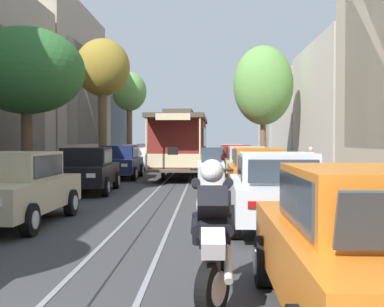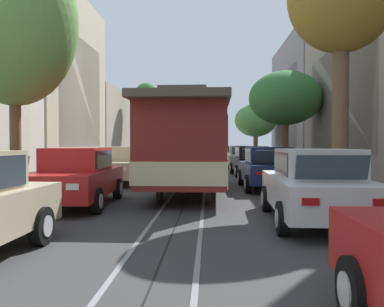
{
  "view_description": "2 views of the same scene",
  "coord_description": "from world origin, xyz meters",
  "px_view_note": "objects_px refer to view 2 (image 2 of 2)",
  "views": [
    {
      "loc": [
        1.31,
        -2.43,
        1.84
      ],
      "look_at": [
        0.56,
        23.41,
        1.16
      ],
      "focal_mm": 47.04,
      "sensor_mm": 36.0,
      "label": 1
    },
    {
      "loc": [
        -0.69,
        36.6,
        1.67
      ],
      "look_at": [
        0.55,
        7.87,
        1.02
      ],
      "focal_mm": 37.13,
      "sensor_mm": 36.0,
      "label": 2
    }
  ],
  "objects_px": {
    "street_tree_kerb_left_near": "(256,121)",
    "street_tree_kerb_left_second": "(285,99)",
    "street_tree_kerb_right_second": "(14,23)",
    "parked_car_white_near_left": "(234,155)",
    "parked_car_white_second_right": "(161,157)",
    "parked_car_beige_second_left": "(240,157)",
    "street_tree_kerb_left_mid": "(341,2)",
    "parked_car_orange_near_right": "(168,155)",
    "parked_car_red_fifth_right": "(77,176)",
    "street_tree_kerb_right_near": "(146,105)",
    "pedestrian_on_left_pavement": "(63,162)",
    "parked_car_black_mid_left": "(251,161)",
    "parked_car_navy_fourth_left": "(268,168)",
    "parked_car_beige_fourth_right": "(122,165)",
    "cable_car_trolley": "(189,145)",
    "motorcycle_with_rider": "(185,153)",
    "parked_car_white_fifth_left": "(315,185)",
    "parked_car_orange_mid_right": "(144,160)"
  },
  "relations": [
    {
      "from": "parked_car_red_fifth_right",
      "to": "parked_car_black_mid_left",
      "type": "bearing_deg",
      "value": -118.62
    },
    {
      "from": "street_tree_kerb_left_mid",
      "to": "street_tree_kerb_left_second",
      "type": "bearing_deg",
      "value": -92.36
    },
    {
      "from": "parked_car_white_near_left",
      "to": "parked_car_navy_fourth_left",
      "type": "relative_size",
      "value": 1.0
    },
    {
      "from": "parked_car_orange_near_right",
      "to": "parked_car_red_fifth_right",
      "type": "relative_size",
      "value": 0.99
    },
    {
      "from": "street_tree_kerb_left_mid",
      "to": "cable_car_trolley",
      "type": "bearing_deg",
      "value": -24.54
    },
    {
      "from": "parked_car_orange_near_right",
      "to": "cable_car_trolley",
      "type": "height_order",
      "value": "cable_car_trolley"
    },
    {
      "from": "street_tree_kerb_left_near",
      "to": "street_tree_kerb_left_second",
      "type": "relative_size",
      "value": 0.91
    },
    {
      "from": "parked_car_beige_fourth_right",
      "to": "street_tree_kerb_left_second",
      "type": "height_order",
      "value": "street_tree_kerb_left_second"
    },
    {
      "from": "parked_car_white_second_right",
      "to": "parked_car_orange_near_right",
      "type": "bearing_deg",
      "value": -88.58
    },
    {
      "from": "parked_car_orange_near_right",
      "to": "street_tree_kerb_left_second",
      "type": "xyz_separation_m",
      "value": [
        -7.75,
        12.15,
        3.39
      ]
    },
    {
      "from": "street_tree_kerb_left_near",
      "to": "street_tree_kerb_right_second",
      "type": "height_order",
      "value": "street_tree_kerb_right_second"
    },
    {
      "from": "street_tree_kerb_left_second",
      "to": "parked_car_black_mid_left",
      "type": "bearing_deg",
      "value": 15.38
    },
    {
      "from": "parked_car_orange_near_right",
      "to": "pedestrian_on_left_pavement",
      "type": "xyz_separation_m",
      "value": [
        2.9,
        16.82,
        0.08
      ]
    },
    {
      "from": "parked_car_orange_near_right",
      "to": "street_tree_kerb_right_second",
      "type": "xyz_separation_m",
      "value": [
        1.62,
        23.68,
        4.13
      ]
    },
    {
      "from": "street_tree_kerb_left_second",
      "to": "pedestrian_on_left_pavement",
      "type": "height_order",
      "value": "street_tree_kerb_left_second"
    },
    {
      "from": "parked_car_white_near_left",
      "to": "street_tree_kerb_left_mid",
      "type": "distance_m",
      "value": 23.37
    },
    {
      "from": "parked_car_white_fifth_left",
      "to": "street_tree_kerb_right_near",
      "type": "xyz_separation_m",
      "value": [
        7.72,
        -25.79,
        4.3
      ]
    },
    {
      "from": "parked_car_white_near_left",
      "to": "parked_car_orange_mid_right",
      "type": "bearing_deg",
      "value": 63.95
    },
    {
      "from": "street_tree_kerb_right_near",
      "to": "pedestrian_on_left_pavement",
      "type": "relative_size",
      "value": 4.51
    },
    {
      "from": "parked_car_red_fifth_right",
      "to": "pedestrian_on_left_pavement",
      "type": "xyz_separation_m",
      "value": [
        2.86,
        -6.61,
        0.08
      ]
    },
    {
      "from": "parked_car_navy_fourth_left",
      "to": "street_tree_kerb_left_second",
      "type": "bearing_deg",
      "value": -105.7
    },
    {
      "from": "parked_car_red_fifth_right",
      "to": "parked_car_orange_mid_right",
      "type": "bearing_deg",
      "value": -89.75
    },
    {
      "from": "street_tree_kerb_right_second",
      "to": "street_tree_kerb_left_near",
      "type": "bearing_deg",
      "value": -110.87
    },
    {
      "from": "street_tree_kerb_right_near",
      "to": "street_tree_kerb_left_second",
      "type": "bearing_deg",
      "value": 127.84
    },
    {
      "from": "parked_car_black_mid_left",
      "to": "parked_car_white_fifth_left",
      "type": "bearing_deg",
      "value": 90.12
    },
    {
      "from": "cable_car_trolley",
      "to": "motorcycle_with_rider",
      "type": "height_order",
      "value": "cable_car_trolley"
    },
    {
      "from": "parked_car_orange_near_right",
      "to": "parked_car_red_fifth_right",
      "type": "distance_m",
      "value": 23.44
    },
    {
      "from": "parked_car_beige_second_left",
      "to": "street_tree_kerb_left_mid",
      "type": "xyz_separation_m",
      "value": [
        -1.51,
        16.7,
        4.9
      ]
    },
    {
      "from": "street_tree_kerb_left_mid",
      "to": "parked_car_red_fifth_right",
      "type": "bearing_deg",
      "value": 6.17
    },
    {
      "from": "parked_car_orange_mid_right",
      "to": "street_tree_kerb_left_near",
      "type": "height_order",
      "value": "street_tree_kerb_left_near"
    },
    {
      "from": "parked_car_white_fifth_left",
      "to": "motorcycle_with_rider",
      "type": "xyz_separation_m",
      "value": [
        4.33,
        -24.79,
        0.12
      ]
    },
    {
      "from": "parked_car_black_mid_left",
      "to": "street_tree_kerb_left_near",
      "type": "distance_m",
      "value": 13.68
    },
    {
      "from": "parked_car_beige_second_left",
      "to": "cable_car_trolley",
      "type": "bearing_deg",
      "value": 78.79
    },
    {
      "from": "parked_car_beige_second_left",
      "to": "cable_car_trolley",
      "type": "relative_size",
      "value": 0.48
    },
    {
      "from": "street_tree_kerb_right_near",
      "to": "street_tree_kerb_right_second",
      "type": "distance_m",
      "value": 23.91
    },
    {
      "from": "parked_car_white_fifth_left",
      "to": "street_tree_kerb_left_near",
      "type": "relative_size",
      "value": 0.85
    },
    {
      "from": "parked_car_white_fifth_left",
      "to": "parked_car_beige_second_left",
      "type": "bearing_deg",
      "value": -89.85
    },
    {
      "from": "street_tree_kerb_left_second",
      "to": "street_tree_kerb_left_mid",
      "type": "xyz_separation_m",
      "value": [
        0.43,
        10.49,
        1.51
      ]
    },
    {
      "from": "parked_car_black_mid_left",
      "to": "parked_car_navy_fourth_left",
      "type": "xyz_separation_m",
      "value": [
        0.05,
        6.47,
        0.0
      ]
    },
    {
      "from": "parked_car_white_fifth_left",
      "to": "parked_car_navy_fourth_left",
      "type": "bearing_deg",
      "value": -89.36
    },
    {
      "from": "parked_car_orange_near_right",
      "to": "street_tree_kerb_left_near",
      "type": "xyz_separation_m",
      "value": [
        -7.63,
        -0.56,
        2.95
      ]
    },
    {
      "from": "parked_car_beige_second_left",
      "to": "parked_car_red_fifth_right",
      "type": "distance_m",
      "value": 18.44
    },
    {
      "from": "street_tree_kerb_left_mid",
      "to": "street_tree_kerb_right_second",
      "type": "distance_m",
      "value": 9.03
    },
    {
      "from": "parked_car_white_near_left",
      "to": "cable_car_trolley",
      "type": "relative_size",
      "value": 0.48
    },
    {
      "from": "parked_car_white_second_right",
      "to": "street_tree_kerb_right_second",
      "type": "bearing_deg",
      "value": 84.42
    },
    {
      "from": "street_tree_kerb_right_near",
      "to": "pedestrian_on_left_pavement",
      "type": "height_order",
      "value": "street_tree_kerb_right_near"
    },
    {
      "from": "parked_car_white_near_left",
      "to": "pedestrian_on_left_pavement",
      "type": "xyz_separation_m",
      "value": [
        8.65,
        16.98,
        0.08
      ]
    },
    {
      "from": "parked_car_white_near_left",
      "to": "parked_car_white_second_right",
      "type": "distance_m",
      "value": 8.1
    },
    {
      "from": "parked_car_black_mid_left",
      "to": "motorcycle_with_rider",
      "type": "distance_m",
      "value": 12.67
    },
    {
      "from": "street_tree_kerb_left_mid",
      "to": "cable_car_trolley",
      "type": "distance_m",
      "value": 6.32
    }
  ]
}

